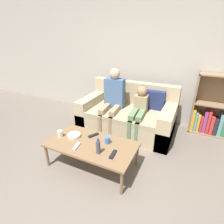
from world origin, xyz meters
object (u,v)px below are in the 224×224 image
Objects in this scene: cup_far at (107,140)px; person_adult at (113,96)px; tv_remote_0 at (94,135)px; snack_bowl at (74,136)px; coffee_table at (92,145)px; cup_near at (60,134)px; tv_remote_2 at (113,154)px; couch at (128,116)px; person_child at (139,110)px; tv_remote_1 at (77,146)px; bottle at (98,147)px; bookshelf at (212,114)px.

person_adult is at bearing 111.06° from cup_far.
tv_remote_0 is 0.29m from snack_bowl.
person_adult is (-0.20, 1.13, 0.35)m from coffee_table.
cup_near is 0.90m from tv_remote_2.
snack_bowl is (-0.32, 0.03, 0.05)m from coffee_table.
couch is 1.93× the size of person_child.
tv_remote_1 is at bearing -16.33° from cup_near.
tv_remote_0 is at bearing 68.75° from tv_remote_1.
person_adult is at bearing 83.70° from snack_bowl.
person_child is 1.32m from tv_remote_1.
cup_far is (0.19, 0.11, 0.08)m from coffee_table.
person_adult is 1.32m from tv_remote_1.
bottle is at bearing -36.76° from coffee_table.
tv_remote_0 is 0.77× the size of bottle.
tv_remote_2 is at bearing -4.62° from tv_remote_1.
cup_near is 0.55× the size of tv_remote_2.
snack_bowl is at bearing -108.42° from couch.
person_adult reaches higher than cup_near.
cup_near is (-0.59, -1.27, 0.13)m from couch.
person_adult is at bearing 82.05° from tv_remote_1.
coffee_table is 0.21m from tv_remote_1.
bottle is at bearing -9.13° from tv_remote_1.
snack_bowl is (-0.40, -1.19, 0.10)m from couch.
couch is 1.58m from bookshelf.
cup_near is 1.01× the size of cup_far.
tv_remote_2 is (0.04, -1.16, -0.15)m from person_child.
bookshelf reaches higher than tv_remote_1.
person_child is at bearing 81.52° from cup_far.
bookshelf is 2.35m from bottle.
bottle reaches higher than tv_remote_0.
person_adult is 12.63× the size of cup_far.
cup_far is (0.39, -1.02, -0.27)m from person_adult.
couch is 1.23m from coffee_table.
bottle is (0.33, 0.01, 0.08)m from tv_remote_1.
cup_far is (0.71, 0.15, -0.00)m from cup_near.
snack_bowl reaches higher than tv_remote_0.
person_adult is 5.31× the size of bottle.
couch is 1.41m from cup_near.
cup_near is 0.72m from bottle.
bookshelf is at bearing 14.29° from person_adult.
couch is at bearing 144.07° from person_child.
coffee_table is at bearing 4.68° from cup_near.
tv_remote_0 is at bearing -88.17° from person_adult.
coffee_table is 0.20m from tv_remote_0.
couch is at bearing 13.19° from person_adult.
snack_bowl is 0.55m from bottle.
person_adult is at bearing 74.98° from cup_near.
tv_remote_0 is at bearing 113.25° from coffee_table.
person_child is (-1.22, -0.70, 0.13)m from bookshelf.
snack_bowl reaches higher than tv_remote_2.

